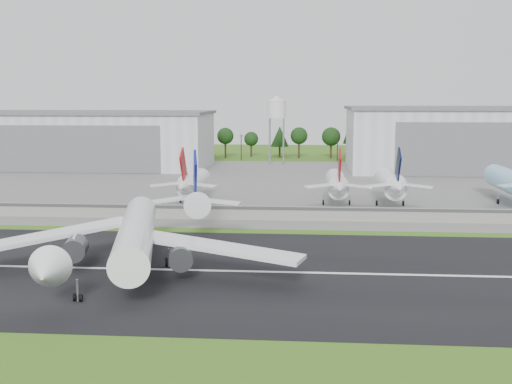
# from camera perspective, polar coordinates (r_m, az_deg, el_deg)

# --- Properties ---
(ground) EXTENTS (600.00, 600.00, 0.00)m
(ground) POSITION_cam_1_polar(r_m,az_deg,el_deg) (97.51, -0.46, -8.70)
(ground) COLOR #3C6C19
(ground) RESTS_ON ground
(runway) EXTENTS (320.00, 60.00, 0.10)m
(runway) POSITION_cam_1_polar(r_m,az_deg,el_deg) (107.06, 0.01, -7.11)
(runway) COLOR black
(runway) RESTS_ON ground
(runway_centerline) EXTENTS (220.00, 1.00, 0.02)m
(runway_centerline) POSITION_cam_1_polar(r_m,az_deg,el_deg) (107.05, 0.01, -7.08)
(runway_centerline) COLOR white
(runway_centerline) RESTS_ON runway
(apron) EXTENTS (320.00, 150.00, 0.10)m
(apron) POSITION_cam_1_polar(r_m,az_deg,el_deg) (214.91, 2.33, 0.74)
(apron) COLOR slate
(apron) RESTS_ON ground
(blast_fence) EXTENTS (240.00, 0.61, 3.50)m
(blast_fence) POSITION_cam_1_polar(r_m,az_deg,el_deg) (150.47, 1.37, -1.89)
(blast_fence) COLOR gray
(blast_fence) RESTS_ON ground
(hangar_west) EXTENTS (97.00, 44.00, 23.20)m
(hangar_west) POSITION_cam_1_polar(r_m,az_deg,el_deg) (272.96, -14.35, 4.56)
(hangar_west) COLOR silver
(hangar_west) RESTS_ON ground
(hangar_east) EXTENTS (102.00, 47.00, 25.20)m
(hangar_east) POSITION_cam_1_polar(r_m,az_deg,el_deg) (266.76, 19.11, 4.49)
(hangar_east) COLOR silver
(hangar_east) RESTS_ON ground
(water_tower) EXTENTS (8.40, 8.40, 29.40)m
(water_tower) POSITION_cam_1_polar(r_m,az_deg,el_deg) (278.18, 1.86, 7.55)
(water_tower) COLOR #99999E
(water_tower) RESTS_ON ground
(utility_poles) EXTENTS (230.00, 3.00, 12.00)m
(utility_poles) POSITION_cam_1_polar(r_m,az_deg,el_deg) (294.35, 2.95, 2.80)
(utility_poles) COLOR black
(utility_poles) RESTS_ON ground
(treeline) EXTENTS (320.00, 16.00, 22.00)m
(treeline) POSITION_cam_1_polar(r_m,az_deg,el_deg) (309.28, 3.03, 3.07)
(treeline) COLOR black
(treeline) RESTS_ON ground
(main_airliner) EXTENTS (55.95, 58.84, 18.17)m
(main_airliner) POSITION_cam_1_polar(r_m,az_deg,el_deg) (108.90, -10.68, -4.36)
(main_airliner) COLOR white
(main_airliner) RESTS_ON runway
(parked_jet_red_a) EXTENTS (7.36, 31.29, 16.41)m
(parked_jet_red_a) POSITION_cam_1_polar(r_m,az_deg,el_deg) (173.64, -5.72, 0.83)
(parked_jet_red_a) COLOR silver
(parked_jet_red_a) RESTS_ON ground
(parked_jet_red_b) EXTENTS (7.36, 31.29, 16.52)m
(parked_jet_red_b) POSITION_cam_1_polar(r_m,az_deg,el_deg) (171.07, 7.21, 0.72)
(parked_jet_red_b) COLOR silver
(parked_jet_red_b) RESTS_ON ground
(parked_jet_navy) EXTENTS (7.36, 31.29, 16.76)m
(parked_jet_navy) POSITION_cam_1_polar(r_m,az_deg,el_deg) (172.33, 11.93, 0.74)
(parked_jet_navy) COLOR white
(parked_jet_navy) RESTS_ON ground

